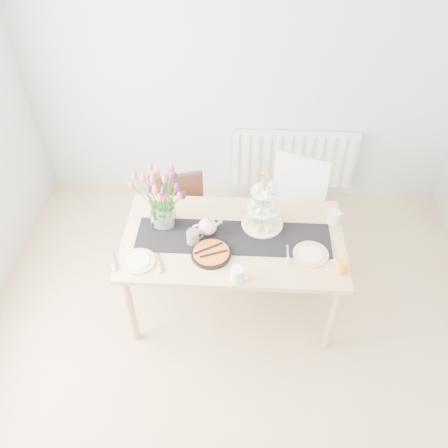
{
  "coord_description": "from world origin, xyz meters",
  "views": [
    {
      "loc": [
        0.02,
        -1.65,
        3.17
      ],
      "look_at": [
        -0.11,
        0.72,
        0.93
      ],
      "focal_mm": 38.0,
      "sensor_mm": 36.0,
      "label": 1
    }
  ],
  "objects_px": {
    "dining_table": "(233,245)",
    "tart_tin": "(211,253)",
    "cake_stand": "(263,212)",
    "plate_right": "(311,254)",
    "cream_jug": "(333,218)",
    "teapot": "(207,227)",
    "tulip_vase": "(160,190)",
    "mug_grey": "(193,237)",
    "radiator": "(293,159)",
    "chair_brown": "(183,214)",
    "chair_white": "(294,203)",
    "mug_orange": "(342,267)",
    "mug_white": "(237,274)",
    "plate_left": "(138,261)"
  },
  "relations": [
    {
      "from": "cream_jug",
      "to": "tart_tin",
      "type": "distance_m",
      "value": 0.96
    },
    {
      "from": "teapot",
      "to": "tulip_vase",
      "type": "bearing_deg",
      "value": 147.92
    },
    {
      "from": "tulip_vase",
      "to": "plate_right",
      "type": "height_order",
      "value": "tulip_vase"
    },
    {
      "from": "mug_white",
      "to": "mug_orange",
      "type": "height_order",
      "value": "mug_white"
    },
    {
      "from": "chair_white",
      "to": "tulip_vase",
      "type": "relative_size",
      "value": 1.59
    },
    {
      "from": "radiator",
      "to": "mug_orange",
      "type": "height_order",
      "value": "mug_orange"
    },
    {
      "from": "cake_stand",
      "to": "cream_jug",
      "type": "xyz_separation_m",
      "value": [
        0.53,
        0.06,
        -0.08
      ]
    },
    {
      "from": "cream_jug",
      "to": "tart_tin",
      "type": "height_order",
      "value": "cream_jug"
    },
    {
      "from": "plate_right",
      "to": "cake_stand",
      "type": "bearing_deg",
      "value": 140.08
    },
    {
      "from": "cream_jug",
      "to": "chair_brown",
      "type": "bearing_deg",
      "value": 148.5
    },
    {
      "from": "tart_tin",
      "to": "mug_orange",
      "type": "relative_size",
      "value": 3.11
    },
    {
      "from": "radiator",
      "to": "cake_stand",
      "type": "relative_size",
      "value": 2.67
    },
    {
      "from": "tulip_vase",
      "to": "mug_orange",
      "type": "distance_m",
      "value": 1.35
    },
    {
      "from": "radiator",
      "to": "chair_white",
      "type": "xyz_separation_m",
      "value": [
        -0.04,
        -0.77,
        0.1
      ]
    },
    {
      "from": "plate_left",
      "to": "chair_brown",
      "type": "bearing_deg",
      "value": 76.28
    },
    {
      "from": "tart_tin",
      "to": "mug_orange",
      "type": "xyz_separation_m",
      "value": [
        0.89,
        -0.1,
        0.03
      ]
    },
    {
      "from": "mug_grey",
      "to": "plate_right",
      "type": "relative_size",
      "value": 0.43
    },
    {
      "from": "cream_jug",
      "to": "plate_left",
      "type": "height_order",
      "value": "cream_jug"
    },
    {
      "from": "chair_white",
      "to": "mug_grey",
      "type": "relative_size",
      "value": 8.8
    },
    {
      "from": "plate_right",
      "to": "mug_grey",
      "type": "bearing_deg",
      "value": 174.7
    },
    {
      "from": "teapot",
      "to": "mug_grey",
      "type": "distance_m",
      "value": 0.14
    },
    {
      "from": "cake_stand",
      "to": "teapot",
      "type": "height_order",
      "value": "cake_stand"
    },
    {
      "from": "dining_table",
      "to": "mug_orange",
      "type": "xyz_separation_m",
      "value": [
        0.74,
        -0.28,
        0.12
      ]
    },
    {
      "from": "teapot",
      "to": "mug_grey",
      "type": "height_order",
      "value": "teapot"
    },
    {
      "from": "chair_white",
      "to": "teapot",
      "type": "distance_m",
      "value": 0.95
    },
    {
      "from": "radiator",
      "to": "chair_brown",
      "type": "distance_m",
      "value": 1.3
    },
    {
      "from": "radiator",
      "to": "dining_table",
      "type": "relative_size",
      "value": 0.75
    },
    {
      "from": "teapot",
      "to": "mug_white",
      "type": "xyz_separation_m",
      "value": [
        0.23,
        -0.42,
        -0.02
      ]
    },
    {
      "from": "tulip_vase",
      "to": "mug_grey",
      "type": "relative_size",
      "value": 5.54
    },
    {
      "from": "plate_right",
      "to": "chair_brown",
      "type": "bearing_deg",
      "value": 144.67
    },
    {
      "from": "dining_table",
      "to": "cake_stand",
      "type": "bearing_deg",
      "value": 34.42
    },
    {
      "from": "dining_table",
      "to": "cake_stand",
      "type": "distance_m",
      "value": 0.33
    },
    {
      "from": "dining_table",
      "to": "tart_tin",
      "type": "bearing_deg",
      "value": -129.71
    },
    {
      "from": "teapot",
      "to": "plate_right",
      "type": "relative_size",
      "value": 0.88
    },
    {
      "from": "radiator",
      "to": "cake_stand",
      "type": "distance_m",
      "value": 1.38
    },
    {
      "from": "tulip_vase",
      "to": "plate_right",
      "type": "relative_size",
      "value": 2.38
    },
    {
      "from": "teapot",
      "to": "tart_tin",
      "type": "relative_size",
      "value": 0.77
    },
    {
      "from": "dining_table",
      "to": "plate_left",
      "type": "relative_size",
      "value": 6.64
    },
    {
      "from": "dining_table",
      "to": "chair_white",
      "type": "distance_m",
      "value": 0.82
    },
    {
      "from": "mug_grey",
      "to": "plate_left",
      "type": "xyz_separation_m",
      "value": [
        -0.36,
        -0.2,
        -0.05
      ]
    },
    {
      "from": "radiator",
      "to": "plate_right",
      "type": "xyz_separation_m",
      "value": [
        0.0,
        -1.55,
        0.31
      ]
    },
    {
      "from": "plate_right",
      "to": "mug_orange",
      "type": "bearing_deg",
      "value": -36.51
    },
    {
      "from": "cake_stand",
      "to": "plate_right",
      "type": "height_order",
      "value": "cake_stand"
    },
    {
      "from": "dining_table",
      "to": "tart_tin",
      "type": "distance_m",
      "value": 0.25
    },
    {
      "from": "radiator",
      "to": "chair_white",
      "type": "relative_size",
      "value": 1.28
    },
    {
      "from": "tulip_vase",
      "to": "chair_white",
      "type": "bearing_deg",
      "value": 27.21
    },
    {
      "from": "chair_brown",
      "to": "cake_stand",
      "type": "xyz_separation_m",
      "value": [
        0.65,
        -0.42,
        0.42
      ]
    },
    {
      "from": "radiator",
      "to": "dining_table",
      "type": "bearing_deg",
      "value": -110.91
    },
    {
      "from": "chair_white",
      "to": "teapot",
      "type": "height_order",
      "value": "chair_white"
    },
    {
      "from": "chair_brown",
      "to": "chair_white",
      "type": "bearing_deg",
      "value": -12.24
    }
  ]
}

